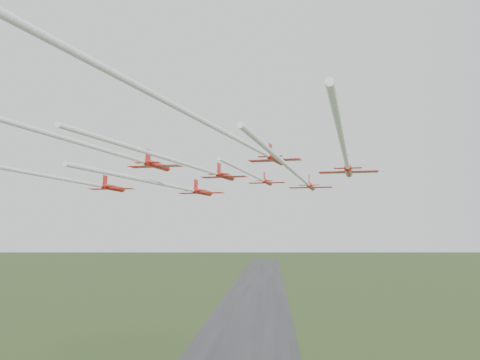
# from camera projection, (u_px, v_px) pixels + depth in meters

# --- Properties ---
(runway) EXTENTS (38.00, 900.00, 0.04)m
(runway) POSITION_uv_depth(u_px,v_px,m) (254.00, 302.00, 298.60)
(runway) COLOR #303032
(runway) RESTS_ON ground
(jet_lead) EXTENTS (11.34, 45.68, 2.43)m
(jet_lead) POSITION_uv_depth(u_px,v_px,m) (258.00, 178.00, 111.00)
(jet_lead) COLOR red
(jet_row2_left) EXTENTS (15.17, 53.59, 2.79)m
(jet_row2_left) POSITION_uv_depth(u_px,v_px,m) (179.00, 187.00, 97.44)
(jet_row2_left) COLOR red
(jet_row2_right) EXTENTS (14.55, 67.21, 2.48)m
(jet_row2_right) POSITION_uv_depth(u_px,v_px,m) (300.00, 177.00, 85.18)
(jet_row2_right) COLOR red
(jet_row3_left) EXTENTS (12.64, 65.96, 2.46)m
(jet_row3_left) POSITION_uv_depth(u_px,v_px,m) (60.00, 178.00, 79.23)
(jet_row3_left) COLOR red
(jet_row3_mid) EXTENTS (15.61, 52.80, 2.44)m
(jet_row3_mid) POSITION_uv_depth(u_px,v_px,m) (198.00, 168.00, 82.37)
(jet_row3_mid) COLOR red
(jet_row3_right) EXTENTS (13.93, 60.46, 2.87)m
(jet_row3_right) POSITION_uv_depth(u_px,v_px,m) (346.00, 160.00, 74.01)
(jet_row3_right) COLOR red
(jet_row4_left) EXTENTS (15.35, 61.41, 2.55)m
(jet_row4_left) POSITION_uv_depth(u_px,v_px,m) (107.00, 151.00, 69.48)
(jet_row4_left) COLOR red
(jet_row4_right) EXTENTS (18.53, 62.39, 2.33)m
(jet_row4_right) POSITION_uv_depth(u_px,v_px,m) (239.00, 140.00, 62.84)
(jet_row4_right) COLOR red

